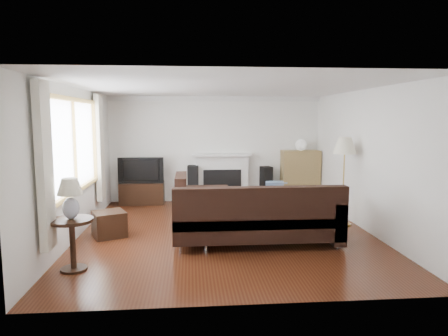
{
  "coord_description": "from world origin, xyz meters",
  "views": [
    {
      "loc": [
        -0.6,
        -6.78,
        2.0
      ],
      "look_at": [
        0.0,
        0.3,
        1.1
      ],
      "focal_mm": 32.0,
      "sensor_mm": 36.0,
      "label": 1
    }
  ],
  "objects": [
    {
      "name": "room",
      "position": [
        0.0,
        0.0,
        1.25
      ],
      "size": [
        5.1,
        5.6,
        2.54
      ],
      "color": "#471F0F",
      "rests_on": "ground"
    },
    {
      "name": "window",
      "position": [
        -2.45,
        -0.2,
        1.55
      ],
      "size": [
        0.12,
        2.74,
        1.54
      ],
      "primitive_type": "cube",
      "color": "olive",
      "rests_on": "room"
    },
    {
      "name": "curtain_near",
      "position": [
        -2.4,
        -1.72,
        1.4
      ],
      "size": [
        0.1,
        0.35,
        2.1
      ],
      "primitive_type": "cube",
      "color": "silver",
      "rests_on": "room"
    },
    {
      "name": "curtain_far",
      "position": [
        -2.4,
        1.32,
        1.4
      ],
      "size": [
        0.1,
        0.35,
        2.1
      ],
      "primitive_type": "cube",
      "color": "silver",
      "rests_on": "room"
    },
    {
      "name": "fireplace",
      "position": [
        0.15,
        2.64,
        0.57
      ],
      "size": [
        1.4,
        0.26,
        1.15
      ],
      "primitive_type": "cube",
      "color": "white",
      "rests_on": "room"
    },
    {
      "name": "tv_stand",
      "position": [
        -1.73,
        2.49,
        0.25
      ],
      "size": [
        1.01,
        0.46,
        0.51
      ],
      "primitive_type": "cube",
      "color": "black",
      "rests_on": "ground"
    },
    {
      "name": "television",
      "position": [
        -1.73,
        2.49,
        0.8
      ],
      "size": [
        1.03,
        0.14,
        0.59
      ],
      "primitive_type": "imported",
      "color": "black",
      "rests_on": "tv_stand"
    },
    {
      "name": "speaker_left",
      "position": [
        -0.54,
        2.55,
        0.44
      ],
      "size": [
        0.28,
        0.32,
        0.88
      ],
      "primitive_type": "cube",
      "rotation": [
        0.0,
        0.0,
        -0.11
      ],
      "color": "black",
      "rests_on": "ground"
    },
    {
      "name": "speaker_right",
      "position": [
        1.21,
        2.55,
        0.42
      ],
      "size": [
        0.29,
        0.33,
        0.84
      ],
      "primitive_type": "cube",
      "rotation": [
        0.0,
        0.0,
        0.24
      ],
      "color": "black",
      "rests_on": "ground"
    },
    {
      "name": "bookshelf",
      "position": [
        2.03,
        2.51,
        0.61
      ],
      "size": [
        0.89,
        0.42,
        1.22
      ],
      "primitive_type": "cube",
      "color": "olive",
      "rests_on": "ground"
    },
    {
      "name": "globe_lamp",
      "position": [
        2.03,
        2.51,
        1.35
      ],
      "size": [
        0.26,
        0.26,
        0.26
      ],
      "primitive_type": "sphere",
      "color": "white",
      "rests_on": "bookshelf"
    },
    {
      "name": "sectional_sofa",
      "position": [
        0.44,
        -0.65,
        0.46
      ],
      "size": [
        2.84,
        2.07,
        0.92
      ],
      "primitive_type": "cube",
      "color": "black",
      "rests_on": "ground"
    },
    {
      "name": "coffee_table",
      "position": [
        0.7,
        0.94,
        0.19
      ],
      "size": [
        1.1,
        0.82,
        0.38
      ],
      "primitive_type": "cube",
      "rotation": [
        0.0,
        0.0,
        0.32
      ],
      "color": "#A27D4D",
      "rests_on": "ground"
    },
    {
      "name": "footstool",
      "position": [
        -1.98,
        -0.07,
        0.21
      ],
      "size": [
        0.66,
        0.66,
        0.42
      ],
      "primitive_type": "cube",
      "rotation": [
        0.0,
        0.0,
        0.42
      ],
      "color": "black",
      "rests_on": "ground"
    },
    {
      "name": "floor_lamp",
      "position": [
        2.22,
        0.29,
        0.82
      ],
      "size": [
        0.48,
        0.48,
        1.65
      ],
      "primitive_type": "cube",
      "rotation": [
        0.0,
        0.0,
        0.16
      ],
      "color": "gold",
      "rests_on": "ground"
    },
    {
      "name": "side_table",
      "position": [
        -2.15,
        -1.58,
        0.35
      ],
      "size": [
        0.55,
        0.55,
        0.69
      ],
      "primitive_type": "cube",
      "color": "black",
      "rests_on": "ground"
    },
    {
      "name": "table_lamp",
      "position": [
        -2.15,
        -1.58,
        0.96
      ],
      "size": [
        0.33,
        0.33,
        0.53
      ],
      "primitive_type": "cube",
      "color": "silver",
      "rests_on": "side_table"
    }
  ]
}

